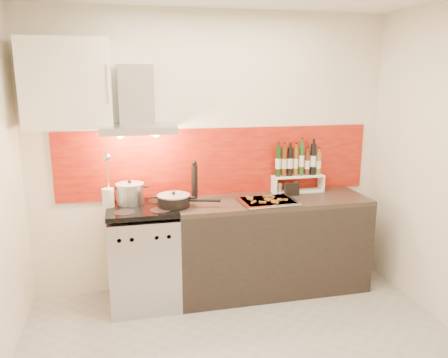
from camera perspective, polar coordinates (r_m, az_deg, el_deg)
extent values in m
cube|color=silver|center=(4.15, -1.40, 3.38)|extent=(3.40, 0.02, 2.60)
cube|color=maroon|center=(4.16, -0.68, 2.30)|extent=(3.00, 0.02, 0.64)
cube|color=#B7B7BA|center=(4.03, -10.40, -10.21)|extent=(0.60, 0.60, 0.84)
cube|color=black|center=(3.80, -10.12, -13.14)|extent=(0.50, 0.02, 0.40)
cube|color=#B7B7BA|center=(3.65, -10.37, -7.63)|extent=(0.56, 0.02, 0.12)
cube|color=#FF190C|center=(3.64, -10.36, -7.66)|extent=(0.10, 0.01, 0.04)
cube|color=black|center=(3.87, -10.68, -3.79)|extent=(0.60, 0.60, 0.04)
cube|color=black|center=(4.23, 6.22, -8.74)|extent=(1.80, 0.60, 0.86)
cube|color=#33241F|center=(4.09, 6.38, -2.87)|extent=(1.80, 0.60, 0.04)
cube|color=#B7B7BA|center=(3.78, -11.16, 6.49)|extent=(0.62, 0.50, 0.06)
cube|color=#B7B7BA|center=(3.91, -11.42, 10.80)|extent=(0.30, 0.18, 0.50)
sphere|color=#FFD18C|center=(3.78, -13.41, 5.78)|extent=(0.07, 0.07, 0.07)
sphere|color=#FFD18C|center=(3.79, -8.86, 5.99)|extent=(0.07, 0.07, 0.07)
cube|color=white|center=(3.86, -19.81, 11.62)|extent=(0.70, 0.35, 0.72)
cylinder|color=#B7B7BA|center=(3.95, -12.17, -1.93)|extent=(0.24, 0.24, 0.17)
cylinder|color=#99999E|center=(3.93, -12.24, -0.65)|extent=(0.25, 0.25, 0.01)
sphere|color=black|center=(3.92, -12.25, -0.33)|extent=(0.03, 0.03, 0.03)
cylinder|color=black|center=(3.82, -6.58, -2.86)|extent=(0.28, 0.28, 0.09)
cylinder|color=#99999E|center=(3.81, -6.60, -2.13)|extent=(0.29, 0.29, 0.01)
sphere|color=black|center=(3.80, -6.61, -1.81)|extent=(0.03, 0.03, 0.03)
cylinder|color=black|center=(3.78, -2.47, -2.80)|extent=(0.27, 0.10, 0.03)
cylinder|color=silver|center=(3.89, -14.90, -2.45)|extent=(0.10, 0.10, 0.17)
cylinder|color=silver|center=(3.84, -14.94, 0.76)|extent=(0.01, 0.08, 0.31)
sphere|color=silver|center=(3.74, -15.10, 2.76)|extent=(0.07, 0.07, 0.07)
cylinder|color=black|center=(3.97, -3.87, -0.53)|extent=(0.06, 0.06, 0.33)
sphere|color=black|center=(3.93, -3.92, 2.11)|extent=(0.05, 0.05, 0.05)
cube|color=white|center=(4.37, 9.58, -1.57)|extent=(0.51, 0.14, 0.01)
cube|color=white|center=(4.26, 6.55, -0.83)|extent=(0.01, 0.14, 0.14)
cube|color=white|center=(4.45, 12.56, -0.48)|extent=(0.02, 0.14, 0.14)
cube|color=white|center=(4.33, 9.65, 0.37)|extent=(0.51, 0.14, 0.02)
cylinder|color=black|center=(4.23, 7.10, 2.21)|extent=(0.05, 0.05, 0.28)
cylinder|color=#542B0E|center=(4.25, 7.85, 2.19)|extent=(0.05, 0.05, 0.28)
cylinder|color=black|center=(4.27, 8.62, 2.22)|extent=(0.06, 0.06, 0.28)
cylinder|color=brown|center=(4.29, 9.36, 2.21)|extent=(0.05, 0.05, 0.27)
cylinder|color=#1F3D16|center=(4.31, 10.11, 2.56)|extent=(0.05, 0.05, 0.32)
cylinder|color=#4F2415|center=(4.34, 10.81, 2.03)|extent=(0.05, 0.05, 0.23)
cylinder|color=black|center=(4.36, 11.56, 2.52)|extent=(0.06, 0.06, 0.31)
cylinder|color=olive|center=(4.39, 12.25, 2.01)|extent=(0.05, 0.05, 0.22)
cylinder|color=#B2A991|center=(4.29, 7.29, -1.16)|extent=(0.04, 0.04, 0.07)
cylinder|color=#A54E1B|center=(4.32, 8.34, -1.11)|extent=(0.04, 0.04, 0.07)
cylinder|color=brown|center=(4.35, 9.37, -1.03)|extent=(0.04, 0.04, 0.07)
cube|color=black|center=(4.22, 8.82, -1.31)|extent=(0.14, 0.07, 0.12)
cube|color=silver|center=(3.96, 5.73, -2.94)|extent=(0.49, 0.38, 0.01)
cube|color=silver|center=(3.96, 5.73, -2.80)|extent=(0.51, 0.40, 0.01)
cube|color=red|center=(3.96, 5.73, -2.80)|extent=(0.45, 0.34, 0.01)
cube|color=brown|center=(3.96, 5.76, -2.64)|extent=(0.06, 0.06, 0.02)
cube|color=brown|center=(3.86, 3.89, -3.03)|extent=(0.06, 0.06, 0.02)
cube|color=brown|center=(4.01, 3.34, -2.40)|extent=(0.06, 0.02, 0.02)
cube|color=brown|center=(3.95, 3.41, -2.63)|extent=(0.04, 0.06, 0.02)
cube|color=brown|center=(3.92, 6.33, -2.83)|extent=(0.05, 0.06, 0.02)
cube|color=brown|center=(3.99, 3.60, -2.47)|extent=(0.03, 0.07, 0.02)
cube|color=brown|center=(3.94, 6.09, -2.72)|extent=(0.07, 0.04, 0.02)
cube|color=brown|center=(3.97, 5.72, -2.60)|extent=(0.06, 0.02, 0.02)
cube|color=brown|center=(4.05, 5.53, -2.29)|extent=(0.06, 0.05, 0.02)
cube|color=brown|center=(3.86, 5.06, -3.05)|extent=(0.07, 0.04, 0.02)
cube|color=brown|center=(3.93, 7.18, -2.78)|extent=(0.07, 0.04, 0.02)
cube|color=brown|center=(3.97, 7.45, -2.65)|extent=(0.07, 0.04, 0.02)
cube|color=brown|center=(3.91, 6.46, -2.84)|extent=(0.03, 0.07, 0.02)
cube|color=brown|center=(4.05, 6.25, -2.28)|extent=(0.05, 0.06, 0.02)
cube|color=brown|center=(3.87, 6.70, -3.04)|extent=(0.06, 0.06, 0.02)
cube|color=brown|center=(3.96, 7.86, -2.68)|extent=(0.06, 0.05, 0.02)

